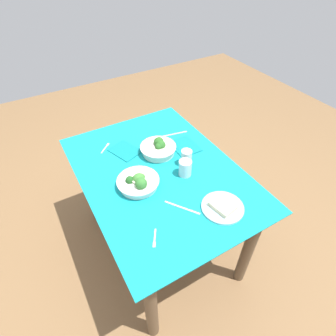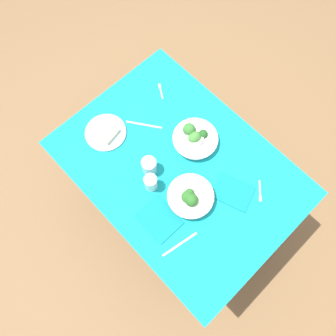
{
  "view_description": "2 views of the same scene",
  "coord_description": "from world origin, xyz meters",
  "px_view_note": "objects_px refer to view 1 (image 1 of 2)",
  "views": [
    {
      "loc": [
        1.04,
        -0.54,
        1.85
      ],
      "look_at": [
        0.03,
        0.04,
        0.79
      ],
      "focal_mm": 29.0,
      "sensor_mm": 36.0,
      "label": 1
    },
    {
      "loc": [
        -0.38,
        0.44,
        2.33
      ],
      "look_at": [
        0.03,
        0.05,
        0.79
      ],
      "focal_mm": 35.09,
      "sensor_mm": 36.0,
      "label": 2
    }
  ],
  "objects_px": {
    "napkin_folded_lower": "(185,146)",
    "water_glass_center": "(186,158)",
    "bread_side_plate": "(223,207)",
    "fork_by_far_bowl": "(155,239)",
    "broccoli_bowl_near": "(138,182)",
    "napkin_folded_upper": "(125,151)",
    "water_glass_side": "(185,168)",
    "table_knife_left": "(182,208)",
    "table_knife_right": "(174,134)",
    "fork_by_near_bowl": "(105,148)",
    "broccoli_bowl_far": "(159,148)"
  },
  "relations": [
    {
      "from": "napkin_folded_lower",
      "to": "water_glass_center",
      "type": "bearing_deg",
      "value": -29.95
    },
    {
      "from": "bread_side_plate",
      "to": "fork_by_far_bowl",
      "type": "xyz_separation_m",
      "value": [
        -0.01,
        -0.39,
        -0.01
      ]
    },
    {
      "from": "broccoli_bowl_near",
      "to": "napkin_folded_upper",
      "type": "xyz_separation_m",
      "value": [
        -0.33,
        0.06,
        -0.03
      ]
    },
    {
      "from": "water_glass_side",
      "to": "table_knife_left",
      "type": "height_order",
      "value": "water_glass_side"
    },
    {
      "from": "broccoli_bowl_near",
      "to": "table_knife_right",
      "type": "xyz_separation_m",
      "value": [
        -0.33,
        0.43,
        -0.03
      ]
    },
    {
      "from": "fork_by_far_bowl",
      "to": "napkin_folded_upper",
      "type": "bearing_deg",
      "value": -159.91
    },
    {
      "from": "water_glass_side",
      "to": "table_knife_left",
      "type": "distance_m",
      "value": 0.26
    },
    {
      "from": "napkin_folded_upper",
      "to": "fork_by_near_bowl",
      "type": "bearing_deg",
      "value": -133.41
    },
    {
      "from": "water_glass_side",
      "to": "broccoli_bowl_near",
      "type": "bearing_deg",
      "value": -99.4
    },
    {
      "from": "table_knife_right",
      "to": "fork_by_far_bowl",
      "type": "bearing_deg",
      "value": 63.21
    },
    {
      "from": "water_glass_side",
      "to": "napkin_folded_lower",
      "type": "bearing_deg",
      "value": 147.51
    },
    {
      "from": "water_glass_center",
      "to": "fork_by_far_bowl",
      "type": "bearing_deg",
      "value": -48.12
    },
    {
      "from": "fork_by_near_bowl",
      "to": "broccoli_bowl_far",
      "type": "bearing_deg",
      "value": -81.39
    },
    {
      "from": "water_glass_side",
      "to": "napkin_folded_lower",
      "type": "xyz_separation_m",
      "value": [
        -0.22,
        0.14,
        -0.05
      ]
    },
    {
      "from": "water_glass_center",
      "to": "fork_by_near_bowl",
      "type": "distance_m",
      "value": 0.54
    },
    {
      "from": "water_glass_side",
      "to": "table_knife_right",
      "type": "height_order",
      "value": "water_glass_side"
    },
    {
      "from": "water_glass_center",
      "to": "water_glass_side",
      "type": "relative_size",
      "value": 1.06
    },
    {
      "from": "broccoli_bowl_far",
      "to": "water_glass_side",
      "type": "distance_m",
      "value": 0.25
    },
    {
      "from": "broccoli_bowl_near",
      "to": "table_knife_left",
      "type": "bearing_deg",
      "value": 26.63
    },
    {
      "from": "water_glass_center",
      "to": "fork_by_near_bowl",
      "type": "xyz_separation_m",
      "value": [
        -0.4,
        -0.37,
        -0.05
      ]
    },
    {
      "from": "broccoli_bowl_far",
      "to": "table_knife_right",
      "type": "height_order",
      "value": "broccoli_bowl_far"
    },
    {
      "from": "water_glass_side",
      "to": "fork_by_far_bowl",
      "type": "height_order",
      "value": "water_glass_side"
    },
    {
      "from": "broccoli_bowl_near",
      "to": "fork_by_near_bowl",
      "type": "distance_m",
      "value": 0.42
    },
    {
      "from": "water_glass_center",
      "to": "napkin_folded_lower",
      "type": "relative_size",
      "value": 0.54
    },
    {
      "from": "water_glass_center",
      "to": "napkin_folded_lower",
      "type": "xyz_separation_m",
      "value": [
        -0.15,
        0.09,
        -0.05
      ]
    },
    {
      "from": "water_glass_center",
      "to": "napkin_folded_lower",
      "type": "bearing_deg",
      "value": 150.05
    },
    {
      "from": "fork_by_far_bowl",
      "to": "broccoli_bowl_near",
      "type": "bearing_deg",
      "value": -161.61
    },
    {
      "from": "water_glass_center",
      "to": "fork_by_far_bowl",
      "type": "height_order",
      "value": "water_glass_center"
    },
    {
      "from": "table_knife_right",
      "to": "broccoli_bowl_near",
      "type": "bearing_deg",
      "value": 47.95
    },
    {
      "from": "broccoli_bowl_near",
      "to": "bread_side_plate",
      "type": "height_order",
      "value": "broccoli_bowl_near"
    },
    {
      "from": "fork_by_near_bowl",
      "to": "napkin_folded_upper",
      "type": "relative_size",
      "value": 0.45
    },
    {
      "from": "table_knife_left",
      "to": "table_knife_right",
      "type": "relative_size",
      "value": 1.02
    },
    {
      "from": "fork_by_far_bowl",
      "to": "table_knife_left",
      "type": "distance_m",
      "value": 0.23
    },
    {
      "from": "fork_by_far_bowl",
      "to": "napkin_folded_lower",
      "type": "height_order",
      "value": "napkin_folded_lower"
    },
    {
      "from": "broccoli_bowl_near",
      "to": "water_glass_center",
      "type": "relative_size",
      "value": 2.27
    },
    {
      "from": "table_knife_right",
      "to": "water_glass_side",
      "type": "bearing_deg",
      "value": 78.26
    },
    {
      "from": "water_glass_side",
      "to": "fork_by_near_bowl",
      "type": "height_order",
      "value": "water_glass_side"
    },
    {
      "from": "bread_side_plate",
      "to": "napkin_folded_upper",
      "type": "relative_size",
      "value": 1.17
    },
    {
      "from": "table_knife_right",
      "to": "table_knife_left",
      "type": "bearing_deg",
      "value": 73.0
    },
    {
      "from": "water_glass_side",
      "to": "table_knife_left",
      "type": "relative_size",
      "value": 0.5
    },
    {
      "from": "broccoli_bowl_far",
      "to": "water_glass_side",
      "type": "bearing_deg",
      "value": 8.43
    },
    {
      "from": "fork_by_far_bowl",
      "to": "broccoli_bowl_far",
      "type": "bearing_deg",
      "value": -178.28
    },
    {
      "from": "table_knife_left",
      "to": "fork_by_near_bowl",
      "type": "bearing_deg",
      "value": -21.16
    },
    {
      "from": "broccoli_bowl_far",
      "to": "napkin_folded_upper",
      "type": "distance_m",
      "value": 0.22
    },
    {
      "from": "water_glass_center",
      "to": "fork_by_far_bowl",
      "type": "relative_size",
      "value": 1.15
    },
    {
      "from": "fork_by_far_bowl",
      "to": "table_knife_right",
      "type": "height_order",
      "value": "same"
    },
    {
      "from": "water_glass_side",
      "to": "napkin_folded_upper",
      "type": "xyz_separation_m",
      "value": [
        -0.37,
        -0.22,
        -0.05
      ]
    },
    {
      "from": "fork_by_near_bowl",
      "to": "broccoli_bowl_near",
      "type": "bearing_deg",
      "value": -128.15
    },
    {
      "from": "napkin_folded_lower",
      "to": "water_glass_side",
      "type": "bearing_deg",
      "value": -32.49
    },
    {
      "from": "fork_by_near_bowl",
      "to": "napkin_folded_upper",
      "type": "distance_m",
      "value": 0.13
    }
  ]
}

